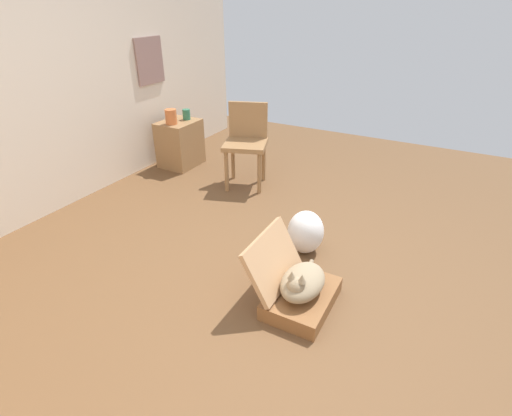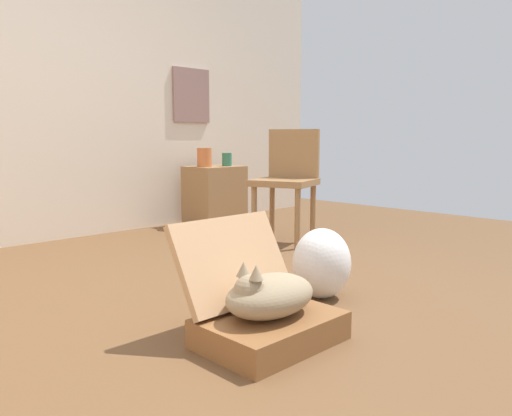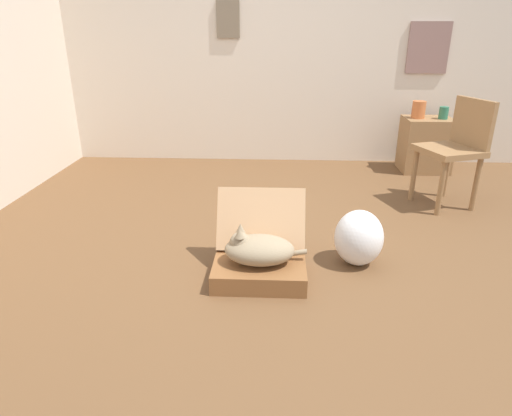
# 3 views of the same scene
# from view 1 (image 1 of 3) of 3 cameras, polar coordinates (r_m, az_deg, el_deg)

# --- Properties ---
(ground_plane) EXTENTS (7.68, 7.68, 0.00)m
(ground_plane) POSITION_cam_1_polar(r_m,az_deg,el_deg) (3.08, -1.31, -9.40)
(ground_plane) COLOR brown
(ground_plane) RESTS_ON ground
(wall_back) EXTENTS (6.40, 0.15, 2.60)m
(wall_back) POSITION_cam_1_polar(r_m,az_deg,el_deg) (4.11, -31.41, 16.34)
(wall_back) COLOR beige
(wall_back) RESTS_ON ground
(suitcase_base) EXTENTS (0.56, 0.41, 0.12)m
(suitcase_base) POSITION_cam_1_polar(r_m,az_deg,el_deg) (2.77, 6.76, -13.10)
(suitcase_base) COLOR brown
(suitcase_base) RESTS_ON ground
(suitcase_lid) EXTENTS (0.56, 0.23, 0.37)m
(suitcase_lid) POSITION_cam_1_polar(r_m,az_deg,el_deg) (2.69, 2.57, -7.73)
(suitcase_lid) COLOR tan
(suitcase_lid) RESTS_ON suitcase_base
(cat) EXTENTS (0.50, 0.28, 0.24)m
(cat) POSITION_cam_1_polar(r_m,az_deg,el_deg) (2.67, 6.84, -10.84)
(cat) COLOR #998466
(cat) RESTS_ON suitcase_base
(plastic_bag_white) EXTENTS (0.31, 0.30, 0.37)m
(plastic_bag_white) POSITION_cam_1_polar(r_m,az_deg,el_deg) (3.24, 7.34, -3.54)
(plastic_bag_white) COLOR white
(plastic_bag_white) RESTS_ON ground
(side_table) EXTENTS (0.49, 0.41, 0.57)m
(side_table) POSITION_cam_1_polar(r_m,az_deg,el_deg) (5.03, -11.17, 9.35)
(side_table) COLOR olive
(side_table) RESTS_ON ground
(vase_tall) EXTENTS (0.14, 0.14, 0.18)m
(vase_tall) POSITION_cam_1_polar(r_m,az_deg,el_deg) (4.83, -12.48, 13.06)
(vase_tall) COLOR #CC6B38
(vase_tall) RESTS_ON side_table
(vase_short) EXTENTS (0.09, 0.09, 0.13)m
(vase_short) POSITION_cam_1_polar(r_m,az_deg,el_deg) (4.99, -10.26, 13.48)
(vase_short) COLOR #2D7051
(vase_short) RESTS_ON side_table
(chair) EXTENTS (0.56, 0.57, 0.91)m
(chair) POSITION_cam_1_polar(r_m,az_deg,el_deg) (4.33, -1.44, 10.00)
(chair) COLOR olive
(chair) RESTS_ON ground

